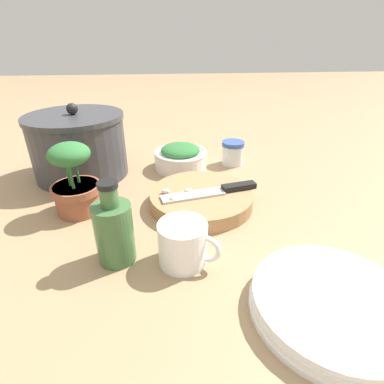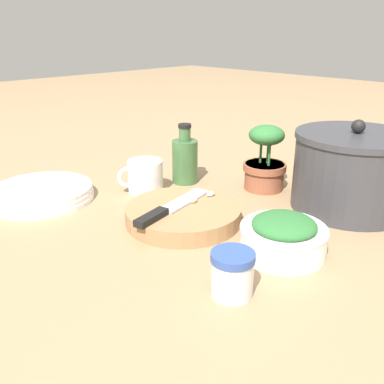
% 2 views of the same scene
% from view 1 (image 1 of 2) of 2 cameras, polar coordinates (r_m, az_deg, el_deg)
% --- Properties ---
extents(ground_plane, '(5.00, 5.00, 0.00)m').
position_cam_1_polar(ground_plane, '(0.62, -2.48, -5.75)').
color(ground_plane, '#997A56').
extents(cutting_board, '(0.23, 0.23, 0.03)m').
position_cam_1_polar(cutting_board, '(0.67, 1.77, -1.24)').
color(cutting_board, '#9E754C').
rests_on(cutting_board, ground_plane).
extents(chef_knife, '(0.07, 0.22, 0.01)m').
position_cam_1_polar(chef_knife, '(0.66, 4.54, 0.22)').
color(chef_knife, black).
rests_on(chef_knife, cutting_board).
extents(garlic_cloves, '(0.05, 0.07, 0.01)m').
position_cam_1_polar(garlic_cloves, '(0.65, -3.10, -0.29)').
color(garlic_cloves, silver).
rests_on(garlic_cloves, cutting_board).
extents(herb_bowl, '(0.15, 0.15, 0.07)m').
position_cam_1_polar(herb_bowl, '(0.85, -2.20, 6.70)').
color(herb_bowl, white).
rests_on(herb_bowl, ground_plane).
extents(spice_jar, '(0.06, 0.06, 0.07)m').
position_cam_1_polar(spice_jar, '(0.89, 7.74, 7.42)').
color(spice_jar, silver).
rests_on(spice_jar, ground_plane).
extents(coffee_mug, '(0.08, 0.11, 0.08)m').
position_cam_1_polar(coffee_mug, '(0.50, -2.02, -9.84)').
color(coffee_mug, white).
rests_on(coffee_mug, ground_plane).
extents(plate_stack, '(0.23, 0.23, 0.03)m').
position_cam_1_polar(plate_stack, '(0.48, 25.26, -18.77)').
color(plate_stack, white).
rests_on(plate_stack, ground_plane).
extents(oil_bottle, '(0.06, 0.06, 0.15)m').
position_cam_1_polar(oil_bottle, '(0.51, -14.62, -7.11)').
color(oil_bottle, '#3D6638').
rests_on(oil_bottle, ground_plane).
extents(stock_pot, '(0.25, 0.25, 0.19)m').
position_cam_1_polar(stock_pot, '(0.85, -20.74, 8.29)').
color(stock_pot, '#38383D').
rests_on(stock_pot, ground_plane).
extents(potted_herb, '(0.10, 0.10, 0.16)m').
position_cam_1_polar(potted_herb, '(0.67, -21.40, 1.53)').
color(potted_herb, '#935138').
rests_on(potted_herb, ground_plane).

